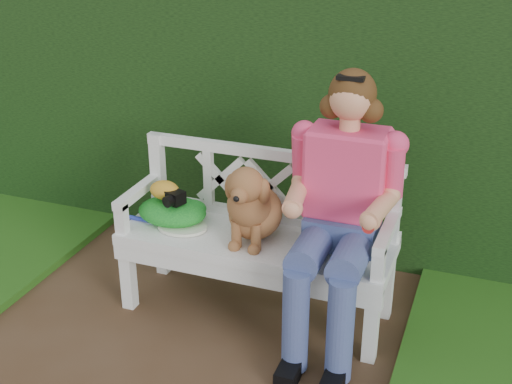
% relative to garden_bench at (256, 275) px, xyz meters
% --- Properties ---
extents(brick_wall, '(10.00, 0.30, 2.20)m').
position_rel_garden_bench_xyz_m(brick_wall, '(-0.26, 1.04, 0.86)').
color(brick_wall, maroon).
rests_on(brick_wall, ground).
extents(ivy_hedge, '(10.00, 0.18, 1.70)m').
position_rel_garden_bench_xyz_m(ivy_hedge, '(-0.26, 0.82, 0.61)').
color(ivy_hedge, '#224717').
rests_on(ivy_hedge, ground).
extents(garden_bench, '(1.62, 0.73, 0.48)m').
position_rel_garden_bench_xyz_m(garden_bench, '(0.00, 0.00, 0.00)').
color(garden_bench, white).
rests_on(garden_bench, ground).
extents(seated_woman, '(0.82, 0.95, 1.44)m').
position_rel_garden_bench_xyz_m(seated_woman, '(0.48, -0.02, 0.48)').
color(seated_woman, '#D93C54').
rests_on(seated_woman, ground).
extents(dog, '(0.33, 0.43, 0.47)m').
position_rel_garden_bench_xyz_m(dog, '(-0.00, -0.03, 0.47)').
color(dog, '#B67547').
rests_on(dog, garden_bench).
extents(tennis_racket, '(0.56, 0.26, 0.03)m').
position_rel_garden_bench_xyz_m(tennis_racket, '(-0.45, -0.05, 0.25)').
color(tennis_racket, silver).
rests_on(tennis_racket, garden_bench).
extents(green_bag, '(0.40, 0.31, 0.14)m').
position_rel_garden_bench_xyz_m(green_bag, '(-0.51, 0.01, 0.31)').
color(green_bag, green).
rests_on(green_bag, garden_bench).
extents(camera_item, '(0.13, 0.11, 0.07)m').
position_rel_garden_bench_xyz_m(camera_item, '(-0.48, -0.02, 0.41)').
color(camera_item, black).
rests_on(camera_item, green_bag).
extents(baseball_glove, '(0.19, 0.15, 0.11)m').
position_rel_garden_bench_xyz_m(baseball_glove, '(-0.55, 0.01, 0.43)').
color(baseball_glove, '#C08923').
rests_on(baseball_glove, green_bag).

